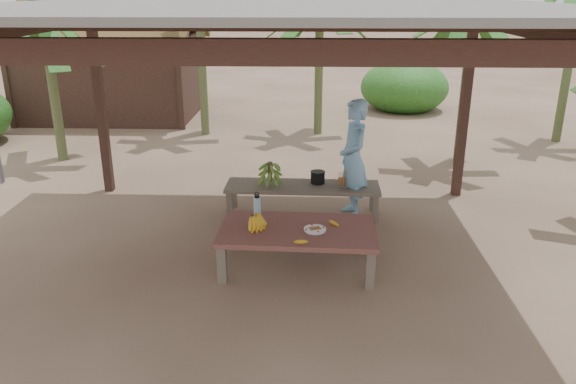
{
  "coord_description": "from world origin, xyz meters",
  "views": [
    {
      "loc": [
        0.42,
        -6.22,
        3.11
      ],
      "look_at": [
        0.19,
        0.12,
        0.8
      ],
      "focal_mm": 35.0,
      "sensor_mm": 36.0,
      "label": 1
    }
  ],
  "objects_px": {
    "work_table": "(298,233)",
    "bench": "(303,189)",
    "plate": "(315,230)",
    "cooking_pot": "(318,178)",
    "woman": "(353,159)",
    "ripe_banana_bunch": "(253,220)",
    "water_flask": "(257,206)"
  },
  "relations": [
    {
      "from": "work_table",
      "to": "bench",
      "type": "bearing_deg",
      "value": 90.96
    },
    {
      "from": "plate",
      "to": "cooking_pot",
      "type": "xyz_separation_m",
      "value": [
        0.06,
        1.82,
        0.02
      ]
    },
    {
      "from": "work_table",
      "to": "water_flask",
      "type": "bearing_deg",
      "value": 148.0
    },
    {
      "from": "plate",
      "to": "woman",
      "type": "distance_m",
      "value": 1.85
    },
    {
      "from": "work_table",
      "to": "bench",
      "type": "distance_m",
      "value": 1.65
    },
    {
      "from": "bench",
      "to": "plate",
      "type": "distance_m",
      "value": 1.74
    },
    {
      "from": "ripe_banana_bunch",
      "to": "plate",
      "type": "bearing_deg",
      "value": -5.42
    },
    {
      "from": "water_flask",
      "to": "plate",
      "type": "bearing_deg",
      "value": -30.64
    },
    {
      "from": "water_flask",
      "to": "cooking_pot",
      "type": "distance_m",
      "value": 1.6
    },
    {
      "from": "work_table",
      "to": "bench",
      "type": "xyz_separation_m",
      "value": [
        0.04,
        1.65,
        -0.04
      ]
    },
    {
      "from": "ripe_banana_bunch",
      "to": "work_table",
      "type": "bearing_deg",
      "value": 0.47
    },
    {
      "from": "bench",
      "to": "water_flask",
      "type": "distance_m",
      "value": 1.44
    },
    {
      "from": "water_flask",
      "to": "cooking_pot",
      "type": "height_order",
      "value": "water_flask"
    },
    {
      "from": "woman",
      "to": "water_flask",
      "type": "bearing_deg",
      "value": -54.97
    },
    {
      "from": "bench",
      "to": "water_flask",
      "type": "height_order",
      "value": "water_flask"
    },
    {
      "from": "ripe_banana_bunch",
      "to": "cooking_pot",
      "type": "distance_m",
      "value": 1.91
    },
    {
      "from": "work_table",
      "to": "cooking_pot",
      "type": "height_order",
      "value": "cooking_pot"
    },
    {
      "from": "work_table",
      "to": "ripe_banana_bunch",
      "type": "relative_size",
      "value": 6.12
    },
    {
      "from": "work_table",
      "to": "ripe_banana_bunch",
      "type": "distance_m",
      "value": 0.55
    },
    {
      "from": "work_table",
      "to": "bench",
      "type": "relative_size",
      "value": 0.83
    },
    {
      "from": "work_table",
      "to": "water_flask",
      "type": "distance_m",
      "value": 0.64
    },
    {
      "from": "ripe_banana_bunch",
      "to": "plate",
      "type": "distance_m",
      "value": 0.73
    },
    {
      "from": "bench",
      "to": "cooking_pot",
      "type": "xyz_separation_m",
      "value": [
        0.22,
        0.09,
        0.14
      ]
    },
    {
      "from": "cooking_pot",
      "to": "woman",
      "type": "xyz_separation_m",
      "value": [
        0.49,
        -0.09,
        0.31
      ]
    },
    {
      "from": "ripe_banana_bunch",
      "to": "cooking_pot",
      "type": "xyz_separation_m",
      "value": [
        0.78,
        1.75,
        -0.06
      ]
    },
    {
      "from": "cooking_pot",
      "to": "work_table",
      "type": "bearing_deg",
      "value": -98.27
    },
    {
      "from": "plate",
      "to": "woman",
      "type": "xyz_separation_m",
      "value": [
        0.55,
        1.73,
        0.33
      ]
    },
    {
      "from": "water_flask",
      "to": "cooking_pot",
      "type": "bearing_deg",
      "value": 61.84
    },
    {
      "from": "bench",
      "to": "cooking_pot",
      "type": "relative_size",
      "value": 10.98
    },
    {
      "from": "bench",
      "to": "cooking_pot",
      "type": "bearing_deg",
      "value": 24.69
    },
    {
      "from": "ripe_banana_bunch",
      "to": "woman",
      "type": "height_order",
      "value": "woman"
    },
    {
      "from": "work_table",
      "to": "water_flask",
      "type": "height_order",
      "value": "water_flask"
    }
  ]
}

